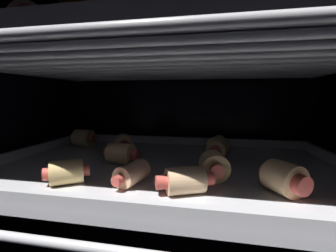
% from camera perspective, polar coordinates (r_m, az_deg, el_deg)
% --- Properties ---
extents(ground_plane, '(0.57, 0.43, 0.01)m').
position_cam_1_polar(ground_plane, '(0.39, -0.27, -25.56)').
color(ground_plane, black).
extents(oven_wall_back, '(0.57, 0.01, 0.40)m').
position_cam_1_polar(oven_wall_back, '(0.53, 4.18, 7.13)').
color(oven_wall_back, black).
rests_on(oven_wall_back, ground_plane).
extents(oven_wall_left, '(0.01, 0.41, 0.40)m').
position_cam_1_polar(oven_wall_left, '(0.47, -36.49, 5.74)').
color(oven_wall_left, black).
rests_on(oven_wall_left, ground_plane).
extents(oven_rack_lower, '(0.52, 0.40, 0.01)m').
position_cam_1_polar(oven_rack_lower, '(0.34, -0.28, -11.63)').
color(oven_rack_lower, '#B7B7BC').
extents(baking_tray_lower, '(0.49, 0.31, 0.02)m').
position_cam_1_polar(baking_tray_lower, '(0.34, -0.28, -10.09)').
color(baking_tray_lower, silver).
rests_on(baking_tray_lower, oven_rack_lower).
extents(pig_in_blanket_lower_0, '(0.05, 0.04, 0.03)m').
position_cam_1_polar(pig_in_blanket_lower_0, '(0.49, -20.35, -2.79)').
color(pig_in_blanket_lower_0, '#DEC781').
rests_on(pig_in_blanket_lower_0, baking_tray_lower).
extents(pig_in_blanket_lower_2, '(0.05, 0.04, 0.03)m').
position_cam_1_polar(pig_in_blanket_lower_2, '(0.29, -23.94, -10.46)').
color(pig_in_blanket_lower_2, '#E3BF75').
rests_on(pig_in_blanket_lower_2, baking_tray_lower).
extents(pig_in_blanket_lower_3, '(0.06, 0.04, 0.03)m').
position_cam_1_polar(pig_in_blanket_lower_3, '(0.35, -11.66, -6.76)').
color(pig_in_blanket_lower_3, '#E3B97E').
rests_on(pig_in_blanket_lower_3, baking_tray_lower).
extents(pig_in_blanket_lower_4, '(0.04, 0.05, 0.03)m').
position_cam_1_polar(pig_in_blanket_lower_4, '(0.28, 11.43, -9.80)').
color(pig_in_blanket_lower_4, '#DCB878').
rests_on(pig_in_blanket_lower_4, baking_tray_lower).
extents(pig_in_blanket_lower_5, '(0.04, 0.06, 0.03)m').
position_cam_1_polar(pig_in_blanket_lower_5, '(0.38, 12.42, -5.55)').
color(pig_in_blanket_lower_5, '#D9B774').
rests_on(pig_in_blanket_lower_5, baking_tray_lower).
extents(pig_in_blanket_lower_6, '(0.04, 0.06, 0.03)m').
position_cam_1_polar(pig_in_blanket_lower_6, '(0.44, 12.04, -4.23)').
color(pig_in_blanket_lower_6, '#D5C87A').
rests_on(pig_in_blanket_lower_6, baking_tray_lower).
extents(pig_in_blanket_lower_7, '(0.03, 0.06, 0.02)m').
position_cam_1_polar(pig_in_blanket_lower_7, '(0.27, -8.93, -11.60)').
color(pig_in_blanket_lower_7, '#E4B285').
rests_on(pig_in_blanket_lower_7, baking_tray_lower).
extents(pig_in_blanket_lower_8, '(0.06, 0.04, 0.03)m').
position_cam_1_polar(pig_in_blanket_lower_8, '(0.24, 4.28, -13.40)').
color(pig_in_blanket_lower_8, '#E1B384').
rests_on(pig_in_blanket_lower_8, baking_tray_lower).
extents(pig_in_blanket_lower_9, '(0.04, 0.05, 0.03)m').
position_cam_1_polar(pig_in_blanket_lower_9, '(0.27, 26.96, -11.52)').
color(pig_in_blanket_lower_9, '#E8B981').
rests_on(pig_in_blanket_lower_9, baking_tray_lower).
extents(pig_in_blanket_lower_10, '(0.04, 0.05, 0.03)m').
position_cam_1_polar(pig_in_blanket_lower_10, '(0.42, -11.05, -4.25)').
color(pig_in_blanket_lower_10, '#E8B977').
rests_on(pig_in_blanket_lower_10, baking_tray_lower).
extents(oven_rack_upper, '(0.52, 0.40, 0.01)m').
position_cam_1_polar(oven_rack_upper, '(0.33, -0.30, 14.54)').
color(oven_rack_upper, '#B7B7BC').
extents(baking_tray_upper, '(0.49, 0.31, 0.02)m').
position_cam_1_polar(baking_tray_upper, '(0.33, -0.30, 16.39)').
color(baking_tray_upper, '#4C4C51').
rests_on(baking_tray_upper, oven_rack_upper).
extents(pig_in_blanket_upper_0, '(0.04, 0.04, 0.03)m').
position_cam_1_polar(pig_in_blanket_upper_0, '(0.43, -19.22, 16.64)').
color(pig_in_blanket_upper_0, '#EBC076').
rests_on(pig_in_blanket_upper_0, baking_tray_upper).
extents(pig_in_blanket_upper_1, '(0.05, 0.05, 0.03)m').
position_cam_1_polar(pig_in_blanket_upper_1, '(0.28, -31.74, 21.01)').
color(pig_in_blanket_upper_1, '#E6B076').
rests_on(pig_in_blanket_upper_1, baking_tray_upper).
extents(pig_in_blanket_upper_2, '(0.03, 0.05, 0.02)m').
position_cam_1_polar(pig_in_blanket_upper_2, '(0.25, 16.83, 22.79)').
color(pig_in_blanket_upper_2, '#E1B477').
rests_on(pig_in_blanket_upper_2, baking_tray_upper).
extents(pig_in_blanket_upper_3, '(0.05, 0.05, 0.03)m').
position_cam_1_polar(pig_in_blanket_upper_3, '(0.48, -13.13, 15.70)').
color(pig_in_blanket_upper_3, '#DBC773').
rests_on(pig_in_blanket_upper_3, baking_tray_upper).
extents(pig_in_blanket_upper_4, '(0.05, 0.03, 0.03)m').
position_cam_1_polar(pig_in_blanket_upper_4, '(0.38, 28.96, 17.20)').
color(pig_in_blanket_upper_4, '#E3B584').
rests_on(pig_in_blanket_upper_4, baking_tray_upper).
extents(pig_in_blanket_upper_5, '(0.05, 0.06, 0.03)m').
position_cam_1_polar(pig_in_blanket_upper_5, '(0.44, 26.25, 15.66)').
color(pig_in_blanket_upper_5, '#DDBD77').
rests_on(pig_in_blanket_upper_5, baking_tray_upper).
extents(pig_in_blanket_upper_6, '(0.05, 0.06, 0.03)m').
position_cam_1_polar(pig_in_blanket_upper_6, '(0.22, 23.45, 25.06)').
color(pig_in_blanket_upper_6, '#ECBA7C').
rests_on(pig_in_blanket_upper_6, baking_tray_upper).
extents(pig_in_blanket_upper_7, '(0.04, 0.06, 0.03)m').
position_cam_1_polar(pig_in_blanket_upper_7, '(0.45, 0.83, 16.74)').
color(pig_in_blanket_upper_7, '#DBB085').
rests_on(pig_in_blanket_upper_7, baking_tray_upper).
extents(pig_in_blanket_upper_8, '(0.03, 0.06, 0.02)m').
position_cam_1_polar(pig_in_blanket_upper_8, '(0.40, -32.11, 16.06)').
color(pig_in_blanket_upper_8, '#D6C679').
rests_on(pig_in_blanket_upper_8, baking_tray_upper).
extents(pig_in_blanket_upper_9, '(0.05, 0.04, 0.03)m').
position_cam_1_polar(pig_in_blanket_upper_9, '(0.32, 9.13, 19.79)').
color(pig_in_blanket_upper_9, '#E5BD7C').
rests_on(pig_in_blanket_upper_9, baking_tray_upper).
extents(pig_in_blanket_upper_10, '(0.06, 0.04, 0.03)m').
position_cam_1_polar(pig_in_blanket_upper_10, '(0.44, 6.97, 16.37)').
color(pig_in_blanket_upper_10, '#E5C386').
rests_on(pig_in_blanket_upper_10, baking_tray_upper).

